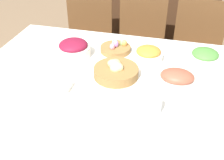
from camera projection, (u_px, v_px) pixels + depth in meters
dining_table at (115, 125)px, 1.84m from camera, size 1.70×1.15×0.75m
chair_far_left at (88, 39)px, 2.62m from camera, size 0.47×0.47×0.91m
chair_far_center at (139, 45)px, 2.52m from camera, size 0.43×0.43×0.91m
chair_far_right at (196, 51)px, 2.42m from camera, size 0.45×0.45×0.91m
sideboard at (146, 20)px, 3.14m from camera, size 1.45×0.44×0.89m
bread_basket at (117, 71)px, 1.62m from camera, size 0.26×0.26×0.10m
egg_basket at (116, 48)px, 1.88m from camera, size 0.20×0.20×0.08m
ham_platter at (177, 77)px, 1.59m from camera, size 0.30×0.21×0.07m
carrot_bowl at (148, 54)px, 1.78m from camera, size 0.18×0.18×0.09m
beet_salad_bowl at (74, 48)px, 1.82m from camera, size 0.22×0.22×0.11m
green_salad_bowl at (205, 57)px, 1.75m from camera, size 0.19×0.19×0.09m
dinner_plate at (97, 121)px, 1.32m from camera, size 0.25×0.25×0.01m
fork at (67, 116)px, 1.35m from camera, size 0.02×0.18×0.00m
knife at (128, 127)px, 1.29m from camera, size 0.02×0.18×0.00m
spoon at (134, 128)px, 1.28m from camera, size 0.02×0.18×0.00m
drinking_cup at (154, 106)px, 1.35m from camera, size 0.07×0.07×0.09m
butter_dish at (59, 86)px, 1.53m from camera, size 0.13×0.08×0.03m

